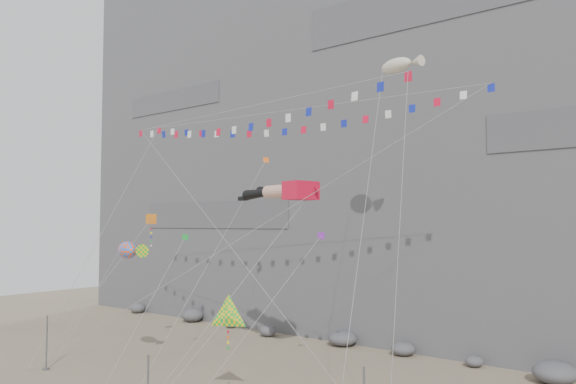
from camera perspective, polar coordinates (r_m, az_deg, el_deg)
name	(u,v)px	position (r m, az deg, el deg)	size (l,w,h in m)	color
cliff	(413,100)	(66.05, 12.62, 9.08)	(80.00, 28.00, 50.00)	slate
talus_boulders	(343,339)	(52.48, 5.57, -14.65)	(60.00, 3.00, 1.20)	#595A5E
anchor_pole_left	(47,342)	(47.50, -23.31, -13.86)	(0.12, 0.12, 4.06)	slate
legs_kite	(282,192)	(41.57, -0.57, 0.00)	(7.58, 15.26, 18.71)	red
flag_banner_upper	(294,110)	(44.24, 0.56, 8.33)	(30.06, 14.47, 28.16)	red
flag_banner_lower	(243,108)	(40.33, -4.64, 8.47)	(27.17, 5.66, 23.81)	red
harlequin_kite	(151,220)	(48.02, -13.78, -2.74)	(5.79, 7.63, 13.99)	red
fish_windsock	(128,250)	(44.78, -15.98, -5.70)	(6.99, 4.62, 10.68)	#FF480D
delta_kite	(228,316)	(34.81, -6.13, -12.42)	(2.63, 6.56, 7.97)	yellow
blimp_windsock	(396,67)	(41.79, 10.89, 12.41)	(4.40, 12.66, 25.17)	beige
small_kite_a	(263,165)	(46.44, -2.53, 2.75)	(1.87, 14.72, 21.57)	#FF6115
small_kite_b	(319,239)	(38.96, 3.13, -4.79)	(2.68, 11.20, 14.81)	purple
small_kite_c	(183,240)	(42.71, -10.57, -4.84)	(2.80, 9.57, 13.57)	green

